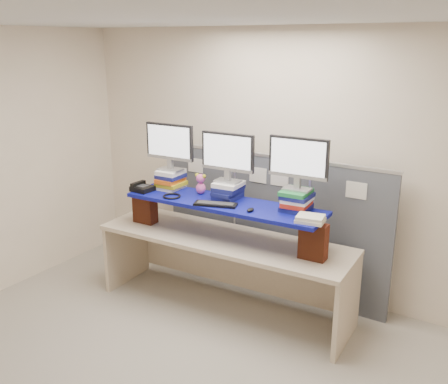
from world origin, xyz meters
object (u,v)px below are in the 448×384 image
Objects in this scene: desk at (224,252)px; monitor_center at (228,154)px; keyboard at (216,204)px; blue_board at (224,204)px; desk_phone at (142,188)px; monitor_left at (170,144)px; monitor_right at (298,160)px.

monitor_center is at bearing 103.14° from desk.
blue_board is at bearing 67.86° from keyboard.
monitor_center reaches higher than desk_phone.
monitor_center reaches higher than desk.
monitor_left is at bearing -180.00° from monitor_center.
desk_phone reaches higher than desk.
keyboard reaches higher than desk.
monitor_left is (-0.72, 0.09, 0.50)m from blue_board.
monitor_center is (-0.03, 0.12, 0.46)m from blue_board.
blue_board is (-0.00, 0.00, 0.51)m from desk.
monitor_left is at bearing 170.58° from blue_board.
monitor_left is 1.30× the size of keyboard.
desk is at bearing -78.18° from blue_board.
desk_phone is at bearing -173.75° from blue_board.
desk is at bearing 10.90° from desk_phone.
monitor_center is 2.60× the size of desk_phone.
monitor_center is at bearing 18.42° from desk_phone.
monitor_right is 0.88m from keyboard.
keyboard is at bearing -160.53° from monitor_right.
monitor_left is 1.00× the size of monitor_right.
monitor_right reaches higher than desk.
desk_phone is at bearing -173.75° from desk.
blue_board is at bearing -170.37° from monitor_right.
desk_phone is (-1.61, -0.28, -0.44)m from monitor_right.
monitor_center is (0.69, 0.03, -0.03)m from monitor_left.
keyboard is (0.71, -0.23, -0.46)m from monitor_left.
desk_phone is (-0.89, -0.25, -0.41)m from monitor_center.
blue_board is 4.67× the size of keyboard.
monitor_right is (0.69, 0.15, 0.49)m from blue_board.
monitor_left is at bearing 170.58° from desk.
monitor_right is 1.30× the size of keyboard.
monitor_left is 1.41m from monitor_right.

